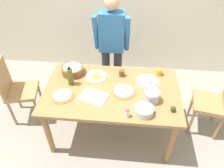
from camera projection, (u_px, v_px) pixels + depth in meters
ground at (112, 130)px, 3.04m from camera, size 8.00×8.00×0.00m
dining_table at (112, 95)px, 2.61m from camera, size 1.60×0.96×0.76m
person_cook at (112, 44)px, 3.01m from camera, size 0.49×0.25×1.62m
chair_wooden_left at (16, 88)px, 2.91m from camera, size 0.48×0.48×0.95m
chair_wooden_right at (217, 101)px, 2.72m from camera, size 0.46×0.46×0.95m
pizza_raw_on_board at (148, 82)px, 2.65m from camera, size 0.30×0.30×0.02m
pizza_cooked_on_tray at (123, 91)px, 2.52m from camera, size 0.29×0.29×0.02m
pizza_second_cooked at (62, 96)px, 2.46m from camera, size 0.27×0.27×0.02m
plate_with_slice at (96, 76)px, 2.74m from camera, size 0.26×0.26×0.02m
popcorn_bowl at (73, 69)px, 2.76m from camera, size 0.28×0.28×0.11m
mixing_bowl_steel at (144, 111)px, 2.25m from camera, size 0.20×0.20×0.08m
olive_oil_bottle at (70, 77)px, 2.56m from camera, size 0.07×0.07×0.26m
steel_pot at (152, 96)px, 2.38m from camera, size 0.17×0.17×0.13m
cup_orange at (159, 72)px, 2.75m from camera, size 0.07×0.07×0.08m
cup_small_brown at (122, 73)px, 2.73m from camera, size 0.07×0.07×0.08m
salt_shaker at (127, 113)px, 2.21m from camera, size 0.04×0.04×0.11m
cutting_board_white at (94, 97)px, 2.46m from camera, size 0.36×0.31×0.01m
avocado at (173, 109)px, 2.27m from camera, size 0.06×0.06×0.07m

